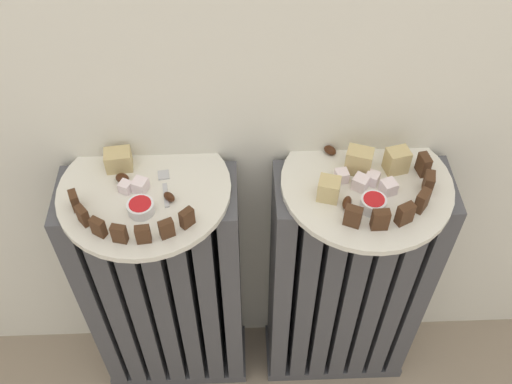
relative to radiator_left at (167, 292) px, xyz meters
name	(u,v)px	position (x,y,z in m)	size (l,w,h in m)	color
radiator_left	(167,292)	(0.00, 0.00, 0.00)	(0.34, 0.14, 0.66)	#47474C
radiator_right	(345,287)	(0.40, 0.00, 0.00)	(0.34, 0.14, 0.66)	#47474C
plate_left	(145,190)	(0.00, 0.00, 0.34)	(0.31, 0.31, 0.01)	silver
plate_right	(366,184)	(0.40, 0.00, 0.34)	(0.31, 0.31, 0.01)	silver
dark_cake_slice_left_0	(75,201)	(-0.11, -0.04, 0.37)	(0.02, 0.01, 0.04)	#472B19
dark_cake_slice_left_1	(83,216)	(-0.09, -0.08, 0.37)	(0.02, 0.01, 0.04)	#472B19
dark_cake_slice_left_2	(98,227)	(-0.06, -0.10, 0.37)	(0.02, 0.01, 0.04)	#472B19
dark_cake_slice_left_3	(119,234)	(-0.03, -0.12, 0.37)	(0.02, 0.01, 0.04)	#472B19
dark_cake_slice_left_4	(143,234)	(0.01, -0.12, 0.37)	(0.02, 0.01, 0.04)	#472B19
dark_cake_slice_left_5	(167,229)	(0.05, -0.11, 0.37)	(0.02, 0.01, 0.04)	#472B19
dark_cake_slice_left_6	(187,218)	(0.08, -0.09, 0.37)	(0.02, 0.01, 0.04)	#472B19
marble_cake_slice_left_0	(118,160)	(-0.05, 0.05, 0.37)	(0.05, 0.04, 0.04)	tan
turkish_delight_left_0	(126,187)	(-0.03, -0.01, 0.36)	(0.02, 0.02, 0.02)	white
turkish_delight_left_1	(140,185)	(0.00, -0.01, 0.36)	(0.02, 0.02, 0.02)	white
medjool_date_left_0	(122,178)	(-0.04, 0.02, 0.36)	(0.03, 0.02, 0.02)	#3D1E0F
medjool_date_left_1	(169,197)	(0.05, -0.03, 0.36)	(0.02, 0.01, 0.02)	#3D1E0F
jam_bowl_left	(141,207)	(0.00, -0.05, 0.36)	(0.05, 0.05, 0.02)	white
dark_cake_slice_right_0	(353,216)	(0.36, -0.10, 0.37)	(0.03, 0.02, 0.04)	#472B19
dark_cake_slice_right_1	(380,220)	(0.40, -0.10, 0.37)	(0.03, 0.02, 0.04)	#472B19
dark_cake_slice_right_2	(405,214)	(0.44, -0.09, 0.37)	(0.03, 0.02, 0.04)	#472B19
dark_cake_slice_right_3	(422,201)	(0.48, -0.07, 0.37)	(0.03, 0.02, 0.04)	#472B19
dark_cake_slice_right_4	(429,183)	(0.50, -0.03, 0.37)	(0.03, 0.02, 0.04)	#472B19
dark_cake_slice_right_5	(424,165)	(0.50, 0.02, 0.37)	(0.03, 0.02, 0.04)	#472B19
marble_cake_slice_right_0	(329,189)	(0.32, -0.03, 0.37)	(0.04, 0.03, 0.04)	tan
marble_cake_slice_right_1	(397,161)	(0.45, 0.03, 0.37)	(0.04, 0.03, 0.05)	tan
marble_cake_slice_right_2	(359,161)	(0.39, 0.03, 0.37)	(0.05, 0.03, 0.05)	tan
turkish_delight_right_0	(361,183)	(0.38, -0.01, 0.36)	(0.03, 0.03, 0.03)	white
turkish_delight_right_1	(372,178)	(0.41, 0.00, 0.36)	(0.02, 0.02, 0.02)	white
turkish_delight_right_2	(342,176)	(0.35, 0.01, 0.36)	(0.02, 0.02, 0.02)	white
turkish_delight_right_3	(388,187)	(0.43, -0.03, 0.36)	(0.02, 0.02, 0.02)	white
medjool_date_right_0	(347,203)	(0.35, -0.06, 0.36)	(0.03, 0.02, 0.02)	#3D1E0F
medjool_date_right_1	(330,150)	(0.34, 0.07, 0.36)	(0.03, 0.02, 0.02)	#3D1E0F
jam_bowl_right	(373,203)	(0.40, -0.06, 0.36)	(0.04, 0.04, 0.03)	white
fork	(165,185)	(0.04, 0.00, 0.35)	(0.03, 0.09, 0.00)	#B7B7BC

